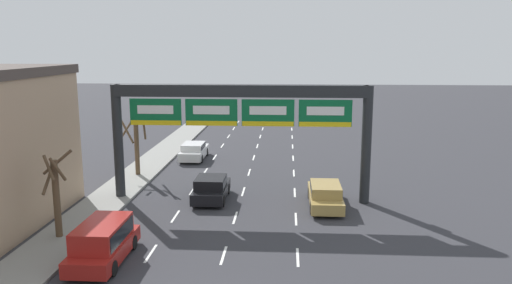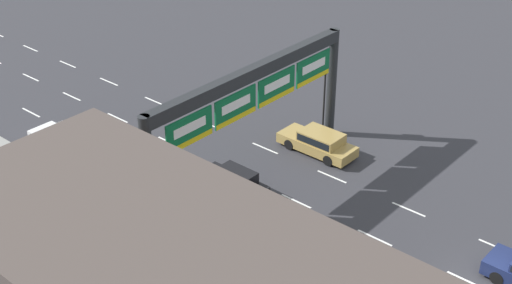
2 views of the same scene
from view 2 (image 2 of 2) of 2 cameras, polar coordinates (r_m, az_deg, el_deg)
The scene contains 9 objects.
lane_dashes at distance 40.00m, azimuth 0.41°, elevation -3.44°, with size 6.72×67.00×0.01m.
sign_gantry at distance 37.78m, azimuth -0.28°, elevation 3.64°, with size 15.38×0.70×6.98m.
suv_red at distance 32.03m, azimuth 6.14°, elevation -11.04°, with size 1.92×4.54×1.78m.
car_black at distance 38.79m, azimuth -1.95°, elevation -3.25°, with size 1.91×4.12×1.47m.
car_white at distance 44.54m, azimuth -15.23°, elevation 0.18°, with size 1.85×4.49×1.38m.
car_gold at distance 42.89m, azimuth 5.04°, elevation 0.03°, with size 1.86×4.87×1.42m.
traffic_light_near_gantry at distance 44.16m, azimuth 5.57°, elevation 4.86°, with size 0.30×0.35×4.88m.
tree_bare_closest at distance 37.96m, azimuth -14.29°, elevation -1.67°, with size 1.91×2.22×5.00m.
tree_bare_second at distance 30.39m, azimuth -0.97°, elevation -10.07°, with size 1.45×1.46×4.14m.
Camera 2 is at (-25.63, -8.33, 21.61)m, focal length 50.00 mm.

